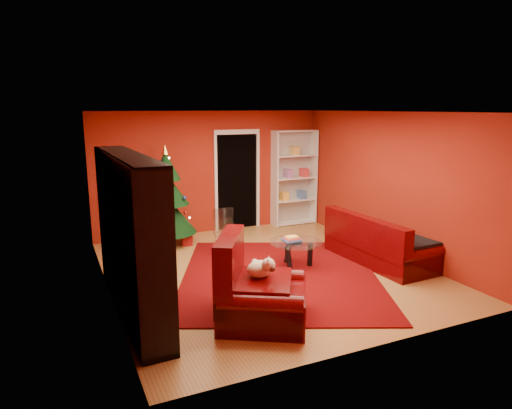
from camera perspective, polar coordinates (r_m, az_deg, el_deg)
name	(u,v)px	position (r m, az deg, el deg)	size (l,w,h in m)	color
floor	(266,272)	(7.71, 1.24, -8.41)	(5.00, 5.50, 0.05)	olive
ceiling	(267,110)	(7.23, 1.34, 11.69)	(5.00, 5.50, 0.05)	silver
wall_back	(211,172)	(9.90, -5.70, 4.04)	(5.00, 0.05, 2.60)	maroon
wall_left	(103,208)	(6.68, -18.63, -0.43)	(0.05, 5.50, 2.60)	maroon
wall_right	(390,183)	(8.73, 16.41, 2.54)	(0.05, 5.50, 2.60)	maroon
doorway	(237,182)	(10.10, -2.36, 2.81)	(1.06, 0.60, 2.16)	black
rug	(280,275)	(7.47, 2.98, -8.84)	(3.09, 3.60, 0.02)	#580405
media_unit	(131,236)	(6.08, -15.41, -3.83)	(0.42, 2.74, 2.10)	black
christmas_tree	(167,197)	(9.06, -11.07, 0.96)	(1.11, 1.11, 1.98)	black
gift_box_teal	(152,251)	(8.40, -12.90, -5.74)	(0.29, 0.29, 0.29)	#1B6E8C
gift_box_red	(187,240)	(9.14, -8.61, -4.42)	(0.20, 0.20, 0.20)	maroon
white_bookshelf	(294,178)	(10.53, 4.80, 3.33)	(1.03, 0.37, 2.22)	white
armchair	(263,287)	(5.82, 0.91, -10.30)	(1.17, 1.17, 0.91)	#3B0203
dog	(260,269)	(5.79, 0.47, -8.06)	(0.40, 0.30, 0.30)	beige
sofa	(381,238)	(8.28, 15.30, -4.03)	(2.03, 0.91, 0.87)	#3B0203
coffee_table	(296,254)	(7.81, 4.98, -6.17)	(0.89, 0.89, 0.56)	gray
acrylic_chair	(226,235)	(8.36, -3.71, -3.83)	(0.40, 0.43, 0.77)	#66605B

